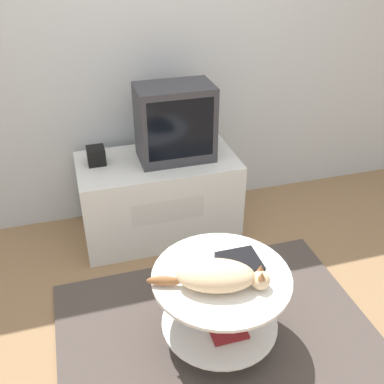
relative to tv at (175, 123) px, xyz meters
name	(u,v)px	position (x,y,z in m)	size (l,w,h in m)	color
ground_plane	(216,332)	(-0.05, -1.03, -0.84)	(12.00, 12.00, 0.00)	#93704C
wall_back	(153,39)	(-0.05, 0.37, 0.46)	(8.00, 0.05, 2.60)	silver
rug	(216,331)	(-0.05, -1.03, -0.83)	(1.73, 1.22, 0.02)	#4C423D
tv_stand	(159,197)	(-0.13, 0.00, -0.55)	(1.08, 0.57, 0.59)	silver
tv	(175,123)	(0.00, 0.00, 0.00)	(0.50, 0.31, 0.51)	#333338
speaker	(96,156)	(-0.53, 0.06, -0.19)	(0.12, 0.12, 0.12)	black
coffee_table	(220,300)	(-0.06, -1.09, -0.53)	(0.70, 0.70, 0.46)	#B2B2B7
dvd_box	(239,263)	(0.06, -1.06, -0.34)	(0.20, 0.19, 0.04)	black
cat	(218,276)	(-0.10, -1.17, -0.29)	(0.57, 0.30, 0.14)	beige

